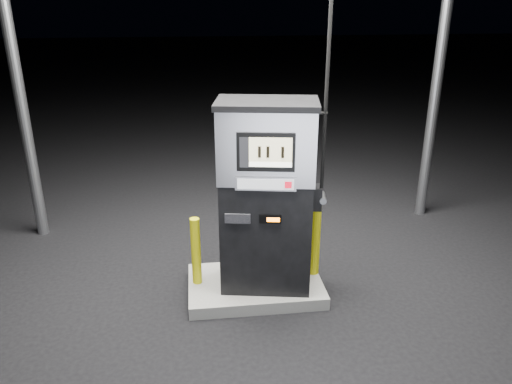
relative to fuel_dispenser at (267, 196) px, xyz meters
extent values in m
plane|color=black|center=(-0.12, 0.07, -1.28)|extent=(80.00, 80.00, 0.00)
cube|color=#62625D|center=(-0.12, 0.07, -1.20)|extent=(1.60, 1.00, 0.15)
cylinder|color=gray|center=(-3.12, 2.07, 0.97)|extent=(0.16, 0.16, 4.50)
cylinder|color=gray|center=(2.88, 2.07, 0.97)|extent=(0.16, 0.16, 4.50)
cube|color=black|center=(0.00, 0.00, -0.46)|extent=(1.10, 0.76, 1.34)
cube|color=silver|center=(0.00, 0.00, 0.61)|extent=(1.13, 0.78, 0.80)
cube|color=black|center=(0.00, 0.00, 1.04)|extent=(1.18, 0.83, 0.06)
cube|color=black|center=(-0.06, -0.30, 0.60)|extent=(0.59, 0.14, 0.41)
cube|color=#BCB388|center=(-0.01, -0.33, 0.63)|extent=(0.43, 0.08, 0.26)
cube|color=white|center=(-0.01, -0.33, 0.48)|extent=(0.43, 0.08, 0.05)
cube|color=silver|center=(-0.06, -0.30, 0.26)|extent=(0.64, 0.14, 0.15)
cube|color=#AFB3B7|center=(-0.06, -0.32, 0.26)|extent=(0.58, 0.11, 0.11)
cube|color=red|center=(0.17, -0.36, 0.26)|extent=(0.07, 0.02, 0.07)
cube|color=black|center=(-0.01, -0.31, -0.15)|extent=(0.24, 0.06, 0.10)
cube|color=orange|center=(0.02, -0.33, -0.15)|extent=(0.14, 0.03, 0.05)
cube|color=black|center=(-0.35, -0.25, -0.15)|extent=(0.28, 0.08, 0.11)
cube|color=black|center=(0.55, -0.09, -0.01)|extent=(0.14, 0.21, 0.27)
cylinder|color=gray|center=(0.61, -0.11, -0.01)|extent=(0.12, 0.24, 0.07)
cylinder|color=black|center=(0.58, -0.15, 1.78)|extent=(0.04, 0.04, 3.31)
cylinder|color=#C8C30B|center=(-0.82, 0.12, -0.71)|extent=(0.15, 0.15, 0.84)
cylinder|color=#C8C30B|center=(0.62, 0.17, -0.62)|extent=(0.18, 0.18, 1.02)
camera|label=1|loc=(-0.76, -5.11, 2.09)|focal=35.00mm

